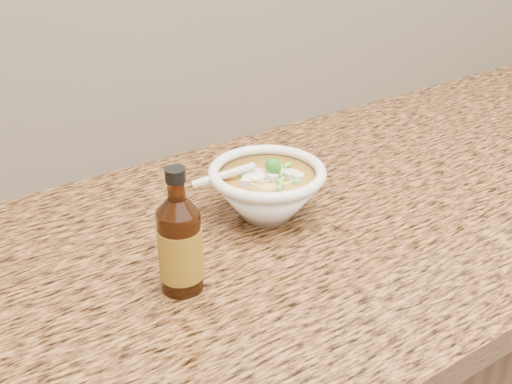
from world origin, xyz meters
TOP-DOWN VIEW (x-y plane):
  - counter_slab at (0.00, 1.68)m, footprint 4.00×0.68m
  - soup_bowl at (-0.08, 1.71)m, footprint 0.19×0.18m
  - hot_sauce_bottle at (-0.27, 1.62)m, footprint 0.06×0.06m

SIDE VIEW (x-z plane):
  - counter_slab at x=0.00m, z-range 0.86..0.90m
  - soup_bowl at x=-0.08m, z-range 0.89..0.99m
  - hot_sauce_bottle at x=-0.27m, z-range 0.88..1.05m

